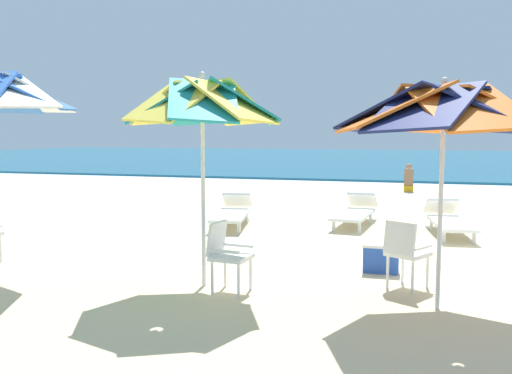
# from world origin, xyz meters

# --- Properties ---
(ground_plane) EXTENTS (80.00, 80.00, 0.00)m
(ground_plane) POSITION_xyz_m (0.00, 0.00, 0.00)
(ground_plane) COLOR beige
(sea) EXTENTS (80.00, 36.00, 0.10)m
(sea) POSITION_xyz_m (0.00, 30.62, 0.05)
(sea) COLOR #19607F
(sea) RESTS_ON ground
(surf_foam) EXTENTS (80.00, 0.70, 0.01)m
(surf_foam) POSITION_xyz_m (0.00, 12.32, 0.01)
(surf_foam) COLOR white
(surf_foam) RESTS_ON ground
(beach_umbrella_0) EXTENTS (2.38, 2.38, 2.55)m
(beach_umbrella_0) POSITION_xyz_m (-0.68, -2.80, 2.19)
(beach_umbrella_0) COLOR silver
(beach_umbrella_0) RESTS_ON ground
(plastic_chair_0) EXTENTS (0.61, 0.62, 0.87)m
(plastic_chair_0) POSITION_xyz_m (-1.05, -2.10, 0.50)
(plastic_chair_0) COLOR white
(plastic_chair_0) RESTS_ON ground
(beach_umbrella_1) EXTENTS (2.03, 2.03, 2.70)m
(beach_umbrella_1) POSITION_xyz_m (-3.52, -2.65, 2.30)
(beach_umbrella_1) COLOR silver
(beach_umbrella_1) RESTS_ON ground
(plastic_chair_1) EXTENTS (0.52, 0.49, 0.87)m
(plastic_chair_1) POSITION_xyz_m (-3.15, -2.82, 0.50)
(plastic_chair_1) COLOR white
(plastic_chair_1) RESTS_ON ground
(sun_lounger_1) EXTENTS (0.92, 2.21, 0.62)m
(sun_lounger_1) POSITION_xyz_m (-0.29, 1.95, 0.28)
(sun_lounger_1) COLOR white
(sun_lounger_1) RESTS_ON ground
(sun_lounger_2) EXTENTS (0.82, 2.19, 0.62)m
(sun_lounger_2) POSITION_xyz_m (-2.14, 2.55, 0.28)
(sun_lounger_2) COLOR white
(sun_lounger_2) RESTS_ON ground
(sun_lounger_3) EXTENTS (0.99, 2.22, 0.62)m
(sun_lounger_3) POSITION_xyz_m (-4.60, 1.75, 0.28)
(sun_lounger_3) COLOR white
(sun_lounger_3) RESTS_ON ground
(cooler_box) EXTENTS (0.50, 0.34, 0.40)m
(cooler_box) POSITION_xyz_m (-1.38, -1.29, 0.20)
(cooler_box) COLOR blue
(cooler_box) RESTS_ON ground
(beachgoer_seated) EXTENTS (0.30, 0.93, 0.92)m
(beachgoer_seated) POSITION_xyz_m (-1.11, 9.77, 0.29)
(beachgoer_seated) COLOR yellow
(beachgoer_seated) RESTS_ON ground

